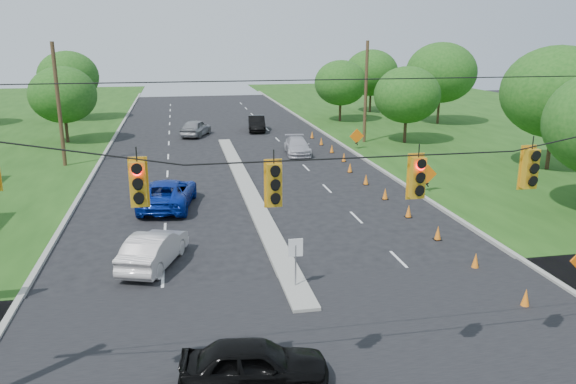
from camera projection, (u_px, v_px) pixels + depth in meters
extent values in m
plane|color=black|center=(339.00, 380.00, 15.77)|extent=(160.00, 160.00, 0.00)
cube|color=black|center=(339.00, 380.00, 15.77)|extent=(160.00, 14.00, 0.02)
cube|color=gray|center=(99.00, 165.00, 42.25)|extent=(0.25, 110.00, 0.16)
cube|color=gray|center=(356.00, 154.00, 46.01)|extent=(0.25, 110.00, 0.16)
cube|color=gray|center=(247.00, 189.00, 35.62)|extent=(1.00, 34.00, 0.18)
cylinder|color=gray|center=(296.00, 267.00, 21.20)|extent=(0.06, 0.06, 1.80)
cube|color=white|center=(296.00, 248.00, 20.99)|extent=(0.55, 0.04, 0.70)
cylinder|color=black|center=(359.00, 141.00, 12.95)|extent=(24.00, 0.04, 0.04)
cube|color=gold|center=(139.00, 184.00, 12.23)|extent=(0.34, 0.24, 1.00)
cube|color=gold|center=(274.00, 185.00, 12.83)|extent=(0.34, 0.24, 1.00)
cube|color=gold|center=(417.00, 178.00, 13.49)|extent=(0.34, 0.24, 1.00)
cube|color=gold|center=(530.00, 169.00, 14.02)|extent=(0.34, 0.24, 1.00)
cylinder|color=#422D1C|center=(59.00, 106.00, 40.60)|extent=(0.28, 0.28, 9.00)
cylinder|color=#422D1C|center=(366.00, 93.00, 49.98)|extent=(0.28, 0.28, 9.00)
cone|color=orange|center=(526.00, 298.00, 19.96)|extent=(0.32, 0.32, 0.70)
cone|color=orange|center=(476.00, 261.00, 23.27)|extent=(0.32, 0.32, 0.70)
cone|color=orange|center=(438.00, 233.00, 26.57)|extent=(0.32, 0.32, 0.70)
cone|color=orange|center=(409.00, 211.00, 29.88)|extent=(0.32, 0.32, 0.70)
cone|color=orange|center=(385.00, 194.00, 33.19)|extent=(0.32, 0.32, 0.70)
cone|color=orange|center=(366.00, 179.00, 36.50)|extent=(0.32, 0.32, 0.70)
cone|color=orange|center=(350.00, 168.00, 39.81)|extent=(0.32, 0.32, 0.70)
cone|color=orange|center=(344.00, 157.00, 43.23)|extent=(0.32, 0.32, 0.70)
cone|color=orange|center=(332.00, 149.00, 46.54)|extent=(0.32, 0.32, 0.70)
cone|color=orange|center=(321.00, 141.00, 49.85)|extent=(0.32, 0.32, 0.70)
cone|color=orange|center=(312.00, 135.00, 53.16)|extent=(0.32, 0.32, 0.70)
cube|color=black|center=(426.00, 184.00, 34.65)|extent=(0.06, 0.58, 0.26)
cube|color=black|center=(426.00, 184.00, 34.65)|extent=(0.06, 0.58, 0.26)
cube|color=orange|center=(427.00, 174.00, 34.49)|extent=(1.27, 0.05, 1.27)
cube|color=black|center=(356.00, 143.00, 47.89)|extent=(0.06, 0.58, 0.26)
cube|color=black|center=(356.00, 143.00, 47.89)|extent=(0.06, 0.58, 0.26)
cube|color=orange|center=(357.00, 136.00, 47.73)|extent=(1.27, 0.05, 1.27)
cylinder|color=black|center=(67.00, 129.00, 50.64)|extent=(0.28, 0.28, 2.52)
ellipsoid|color=#194C14|center=(63.00, 95.00, 49.82)|extent=(5.88, 5.88, 5.04)
cylinder|color=black|center=(72.00, 108.00, 64.40)|extent=(0.28, 0.28, 2.88)
ellipsoid|color=#194C14|center=(68.00, 77.00, 63.46)|extent=(6.72, 6.72, 5.76)
cylinder|color=black|center=(549.00, 148.00, 40.24)|extent=(0.28, 0.28, 3.24)
ellipsoid|color=#194C14|center=(556.00, 92.00, 39.18)|extent=(7.56, 7.56, 6.48)
cylinder|color=black|center=(405.00, 129.00, 50.56)|extent=(0.28, 0.28, 2.52)
ellipsoid|color=#194C14|center=(407.00, 95.00, 49.73)|extent=(5.88, 5.88, 5.04)
cylinder|color=black|center=(438.00, 109.00, 61.41)|extent=(0.28, 0.28, 3.24)
ellipsoid|color=#194C14|center=(441.00, 73.00, 60.35)|extent=(7.56, 7.56, 6.48)
cylinder|color=black|center=(370.00, 101.00, 71.11)|extent=(0.28, 0.28, 2.88)
ellipsoid|color=#194C14|center=(371.00, 73.00, 70.17)|extent=(6.72, 6.72, 5.76)
cylinder|color=black|center=(340.00, 110.00, 63.42)|extent=(0.28, 0.28, 2.52)
ellipsoid|color=#194C14|center=(341.00, 83.00, 62.60)|extent=(5.88, 5.88, 5.04)
imported|color=black|center=(254.00, 364.00, 15.30)|extent=(4.25, 2.11, 1.39)
imported|color=beige|center=(154.00, 249.00, 23.50)|extent=(2.99, 4.75, 1.48)
imported|color=#0A279A|center=(168.00, 193.00, 31.61)|extent=(3.57, 6.14, 1.61)
imported|color=#B7B4BD|center=(297.00, 146.00, 45.88)|extent=(2.31, 4.81, 1.35)
imported|color=gray|center=(196.00, 128.00, 54.27)|extent=(3.50, 5.07, 1.60)
imported|color=black|center=(257.00, 124.00, 57.17)|extent=(2.08, 4.81, 1.54)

